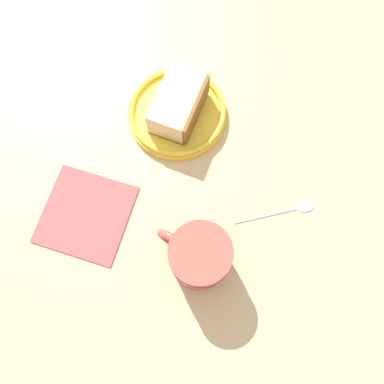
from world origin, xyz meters
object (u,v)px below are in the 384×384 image
tea_mug (199,256)px  folded_napkin (86,214)px  small_plate (177,113)px  teaspoon (292,209)px  cake_slice (178,105)px

tea_mug → folded_napkin: (-10.04, -16.26, -4.87)cm
small_plate → teaspoon: bearing=38.5°
tea_mug → teaspoon: bearing=109.0°
cake_slice → small_plate: bearing=-120.9°
tea_mug → folded_napkin: tea_mug is taller
cake_slice → tea_mug: bearing=-2.0°
small_plate → cake_slice: cake_slice is taller
teaspoon → cake_slice: bearing=-141.7°
cake_slice → tea_mug: tea_mug is taller
teaspoon → folded_napkin: size_ratio=1.00×
small_plate → teaspoon: small_plate is taller
small_plate → teaspoon: 24.62cm
cake_slice → teaspoon: bearing=38.3°
small_plate → tea_mug: tea_mug is taller
small_plate → cake_slice: size_ratio=1.33×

